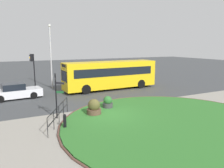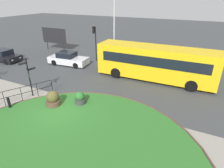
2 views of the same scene
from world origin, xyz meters
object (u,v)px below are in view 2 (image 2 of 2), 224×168
object	(u,v)px
car_near_lane	(4,56)
billboard_left	(54,36)
bollard_foreground	(9,103)
bus_yellow	(155,63)
traffic_light_near	(95,36)
planter_kerbside	(80,99)
car_far_lane	(68,59)
lamppost_tall	(114,28)
signpost_directional	(29,75)
planter_near_signpost	(53,99)

from	to	relation	value
car_near_lane	billboard_left	distance (m)	7.13
bollard_foreground	bus_yellow	xyz separation A→B (m)	(7.79, 9.50, 1.22)
traffic_light_near	planter_kerbside	distance (m)	10.70
car_far_lane	lamppost_tall	xyz separation A→B (m)	(4.12, 3.57, 3.24)
lamppost_tall	planter_kerbside	xyz separation A→B (m)	(2.19, -10.35, -3.45)
billboard_left	signpost_directional	bearing A→B (deg)	-57.38
signpost_directional	planter_near_signpost	size ratio (longest dim) A/B	2.65
traffic_light_near	bollard_foreground	bearing A→B (deg)	88.10
car_near_lane	planter_kerbside	distance (m)	14.84
planter_near_signpost	signpost_directional	bearing A→B (deg)	170.69
signpost_directional	bus_yellow	size ratio (longest dim) A/B	0.29
signpost_directional	billboard_left	distance (m)	14.12
car_near_lane	planter_kerbside	bearing A→B (deg)	-17.31
traffic_light_near	billboard_left	size ratio (longest dim) A/B	0.99
car_near_lane	billboard_left	xyz separation A→B (m)	(2.18, 6.65, 1.39)
bollard_foreground	planter_near_signpost	size ratio (longest dim) A/B	0.77
bus_yellow	billboard_left	world-z (taller)	billboard_left
bus_yellow	car_far_lane	xyz separation A→B (m)	(-9.95, -0.06, -1.03)
car_far_lane	planter_near_signpost	world-z (taller)	car_far_lane
planter_kerbside	planter_near_signpost	bearing A→B (deg)	-146.84
billboard_left	planter_kerbside	size ratio (longest dim) A/B	4.02
bus_yellow	billboard_left	size ratio (longest dim) A/B	2.63
lamppost_tall	billboard_left	world-z (taller)	lamppost_tall
car_near_lane	car_far_lane	size ratio (longest dim) A/B	0.88
bus_yellow	planter_kerbside	bearing A→B (deg)	60.96
bus_yellow	car_far_lane	world-z (taller)	bus_yellow
car_near_lane	lamppost_tall	distance (m)	13.73
bus_yellow	lamppost_tall	size ratio (longest dim) A/B	1.48
signpost_directional	planter_kerbside	size ratio (longest dim) A/B	3.09
car_far_lane	planter_kerbside	size ratio (longest dim) A/B	4.63
traffic_light_near	lamppost_tall	xyz separation A→B (m)	(2.12, 0.88, 0.96)
bollard_foreground	car_far_lane	world-z (taller)	car_far_lane
signpost_directional	bollard_foreground	world-z (taller)	signpost_directional
car_far_lane	car_near_lane	bearing A→B (deg)	-168.42
car_near_lane	traffic_light_near	distance (m)	11.29
bus_yellow	lamppost_tall	xyz separation A→B (m)	(-5.83, 3.52, 2.22)
signpost_directional	lamppost_tall	size ratio (longest dim) A/B	0.43
planter_near_signpost	planter_kerbside	distance (m)	1.91
billboard_left	planter_kerbside	xyz separation A→B (m)	(11.98, -11.10, -1.59)
car_far_lane	billboard_left	world-z (taller)	billboard_left
car_near_lane	traffic_light_near	world-z (taller)	traffic_light_near
bus_yellow	lamppost_tall	world-z (taller)	lamppost_tall
bollard_foreground	lamppost_tall	size ratio (longest dim) A/B	0.13
bollard_foreground	planter_kerbside	bearing A→B (deg)	32.83
bollard_foreground	car_far_lane	xyz separation A→B (m)	(-2.16, 9.45, 0.20)
planter_near_signpost	bus_yellow	bearing A→B (deg)	56.35
signpost_directional	traffic_light_near	size ratio (longest dim) A/B	0.77
bollard_foreground	car_far_lane	bearing A→B (deg)	102.90
lamppost_tall	planter_kerbside	world-z (taller)	lamppost_tall
car_far_lane	lamppost_tall	distance (m)	6.35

